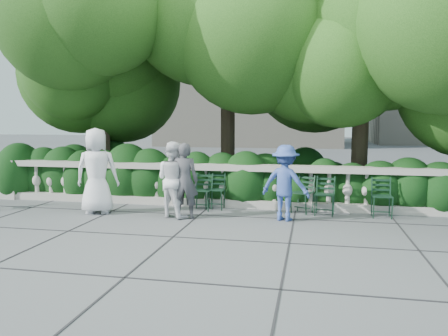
% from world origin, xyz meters
% --- Properties ---
extents(ground, '(90.00, 90.00, 0.00)m').
position_xyz_m(ground, '(0.00, 0.00, 0.00)').
color(ground, '#4D5154').
rests_on(ground, ground).
extents(balustrade, '(12.00, 0.44, 1.00)m').
position_xyz_m(balustrade, '(0.00, 1.80, 0.49)').
color(balustrade, '#9E998E').
rests_on(balustrade, ground).
extents(shrub_hedge, '(15.00, 2.60, 1.70)m').
position_xyz_m(shrub_hedge, '(0.00, 3.00, 0.00)').
color(shrub_hedge, black).
rests_on(shrub_hedge, ground).
extents(tree_canopy, '(15.04, 6.52, 6.78)m').
position_xyz_m(tree_canopy, '(0.69, 3.19, 3.96)').
color(tree_canopy, '#3F3023').
rests_on(tree_canopy, ground).
extents(chair_b, '(0.46, 0.50, 0.84)m').
position_xyz_m(chair_b, '(-0.58, 1.18, 0.00)').
color(chair_b, black).
rests_on(chair_b, ground).
extents(chair_c, '(0.45, 0.49, 0.84)m').
position_xyz_m(chair_c, '(-0.30, 1.32, 0.00)').
color(chair_c, black).
rests_on(chair_c, ground).
extents(chair_d, '(0.44, 0.48, 0.84)m').
position_xyz_m(chair_d, '(3.28, 1.18, 0.00)').
color(chair_d, black).
rests_on(chair_d, ground).
extents(chair_e, '(0.61, 0.62, 0.84)m').
position_xyz_m(chair_e, '(1.58, 1.31, 0.00)').
color(chair_e, black).
rests_on(chair_e, ground).
extents(chair_f, '(0.49, 0.53, 0.84)m').
position_xyz_m(chair_f, '(2.10, 1.16, 0.00)').
color(chair_f, black).
rests_on(chair_f, ground).
extents(person_businessman, '(1.01, 0.78, 1.85)m').
position_xyz_m(person_businessman, '(-2.71, 0.56, 0.93)').
color(person_businessman, white).
rests_on(person_businessman, ground).
extents(person_woman_grey, '(0.61, 0.45, 1.56)m').
position_xyz_m(person_woman_grey, '(-0.72, 0.44, 0.78)').
color(person_woman_grey, '#3D3D42').
rests_on(person_woman_grey, ground).
extents(person_casual_man, '(0.94, 0.85, 1.58)m').
position_xyz_m(person_casual_man, '(-0.98, 0.53, 0.79)').
color(person_casual_man, white).
rests_on(person_casual_man, ground).
extents(person_older_blue, '(1.10, 0.81, 1.53)m').
position_xyz_m(person_older_blue, '(1.32, 0.68, 0.76)').
color(person_older_blue, '#324C98').
rests_on(person_older_blue, ground).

